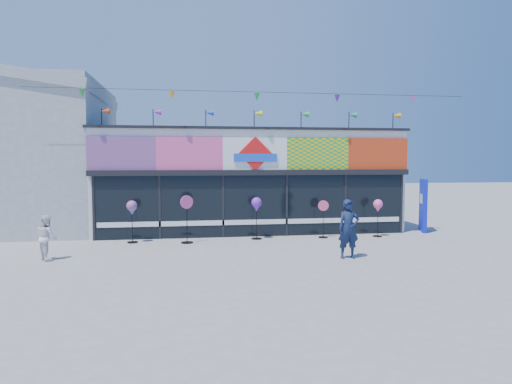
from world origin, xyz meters
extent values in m
plane|color=gray|center=(0.00, 0.00, 0.00)|extent=(80.00, 80.00, 0.00)
cube|color=white|center=(0.00, 6.00, 2.00)|extent=(12.00, 5.00, 4.00)
cube|color=black|center=(0.00, 3.44, 1.15)|extent=(11.60, 0.12, 2.30)
cube|color=black|center=(0.00, 3.40, 2.40)|extent=(12.00, 0.30, 0.20)
cube|color=white|center=(0.00, 3.41, 0.55)|extent=(11.40, 0.10, 0.18)
cube|color=black|center=(0.00, 6.00, 4.05)|extent=(12.20, 5.20, 0.10)
cube|color=black|center=(-5.80, 3.43, 1.15)|extent=(0.08, 0.14, 2.30)
cube|color=black|center=(-3.50, 3.43, 1.15)|extent=(0.08, 0.14, 2.30)
cube|color=black|center=(-1.20, 3.43, 1.15)|extent=(0.08, 0.14, 2.30)
cube|color=black|center=(1.20, 3.43, 1.15)|extent=(0.08, 0.14, 2.30)
cube|color=black|center=(3.50, 3.43, 1.15)|extent=(0.08, 0.14, 2.30)
cube|color=black|center=(5.80, 3.43, 1.15)|extent=(0.08, 0.14, 2.30)
cube|color=red|center=(-4.80, 3.42, 3.10)|extent=(2.40, 0.08, 1.20)
cube|color=#F15091|center=(-2.40, 3.42, 3.10)|extent=(2.40, 0.08, 1.20)
cube|color=white|center=(0.00, 3.42, 3.10)|extent=(2.40, 0.08, 1.20)
cube|color=yellow|center=(2.40, 3.42, 3.10)|extent=(2.40, 0.08, 1.20)
cube|color=red|center=(4.80, 3.42, 3.10)|extent=(2.40, 0.08, 1.20)
cube|color=red|center=(0.00, 3.36, 3.10)|extent=(1.27, 0.06, 1.27)
cube|color=blue|center=(0.00, 3.34, 2.95)|extent=(1.60, 0.05, 0.30)
cube|color=green|center=(-4.03, 3.48, 0.92)|extent=(0.78, 0.03, 0.78)
cube|color=orange|center=(-2.69, 3.48, 1.26)|extent=(0.92, 0.03, 0.92)
cube|color=purple|center=(-1.34, 3.48, 1.48)|extent=(0.78, 0.03, 0.78)
cube|color=#CF45B9|center=(0.00, 3.48, 0.93)|extent=(0.92, 0.03, 0.92)
cube|color=yellow|center=(1.34, 3.48, 1.30)|extent=(0.78, 0.03, 0.78)
cube|color=purple|center=(2.69, 3.48, 1.49)|extent=(0.92, 0.03, 0.92)
cube|color=yellow|center=(4.03, 3.48, 0.98)|extent=(0.78, 0.03, 0.78)
cylinder|color=black|center=(-5.50, 3.65, 4.35)|extent=(0.03, 0.03, 0.70)
cone|color=red|center=(-5.36, 3.65, 4.60)|extent=(0.30, 0.22, 0.22)
cylinder|color=black|center=(-3.70, 3.65, 4.35)|extent=(0.03, 0.03, 0.70)
cone|color=#B729BF|center=(-3.56, 3.65, 4.60)|extent=(0.30, 0.22, 0.22)
cylinder|color=black|center=(-1.80, 3.65, 4.35)|extent=(0.03, 0.03, 0.70)
cone|color=blue|center=(-1.66, 3.65, 4.60)|extent=(0.30, 0.22, 0.22)
cylinder|color=black|center=(0.00, 3.65, 4.35)|extent=(0.03, 0.03, 0.70)
cone|color=yellow|center=(0.14, 3.65, 4.60)|extent=(0.30, 0.22, 0.22)
cylinder|color=black|center=(1.80, 3.65, 4.35)|extent=(0.03, 0.03, 0.70)
cone|color=green|center=(1.94, 3.65, 4.60)|extent=(0.30, 0.22, 0.22)
cylinder|color=black|center=(3.70, 3.65, 4.35)|extent=(0.03, 0.03, 0.70)
cone|color=#17955A|center=(3.84, 3.65, 4.60)|extent=(0.30, 0.22, 0.22)
cylinder|color=black|center=(5.50, 3.65, 4.35)|extent=(0.03, 0.03, 0.70)
cone|color=orange|center=(5.64, 3.65, 4.60)|extent=(0.30, 0.22, 0.22)
cylinder|color=black|center=(0.00, 3.00, 5.30)|extent=(16.00, 0.01, 0.01)
cone|color=green|center=(-6.00, 3.00, 5.12)|extent=(0.20, 0.20, 0.28)
cone|color=#FCAA15|center=(-3.00, 3.00, 5.12)|extent=(0.20, 0.20, 0.28)
cone|color=green|center=(0.00, 3.00, 5.12)|extent=(0.20, 0.20, 0.28)
cone|color=#5623A6|center=(3.00, 3.00, 5.12)|extent=(0.20, 0.20, 0.28)
cone|color=#EC4EC9|center=(6.00, 3.00, 5.12)|extent=(0.20, 0.20, 0.28)
cube|color=#ADB0B2|center=(-10.00, 7.00, 3.00)|extent=(8.00, 7.00, 6.00)
cube|color=#ADB0B2|center=(-10.00, 7.00, 6.10)|extent=(8.18, 7.20, 1.54)
cube|color=#0D1CC6|center=(6.84, 3.62, 1.05)|extent=(0.51, 1.05, 2.11)
cube|color=white|center=(6.76, 3.62, 1.32)|extent=(0.20, 0.46, 0.37)
cylinder|color=black|center=(-4.40, 2.76, 0.01)|extent=(0.37, 0.37, 0.03)
cylinder|color=black|center=(-4.40, 2.76, 0.63)|extent=(0.02, 0.02, 1.21)
sphere|color=blue|center=(-4.40, 2.76, 1.28)|extent=(0.37, 0.37, 0.37)
cone|color=blue|center=(-4.40, 2.76, 1.05)|extent=(0.19, 0.19, 0.17)
cylinder|color=black|center=(-2.53, 2.42, 0.02)|extent=(0.42, 0.42, 0.03)
cylinder|color=black|center=(-2.53, 2.42, 0.72)|extent=(0.03, 0.03, 1.37)
cylinder|color=#D1458B|center=(-2.53, 2.42, 1.42)|extent=(0.44, 0.23, 0.46)
cylinder|color=black|center=(-0.03, 2.85, 0.01)|extent=(0.39, 0.39, 0.03)
cylinder|color=black|center=(-0.03, 2.85, 0.66)|extent=(0.02, 0.02, 1.25)
sphere|color=purple|center=(-0.03, 2.85, 1.33)|extent=(0.39, 0.39, 0.39)
cone|color=purple|center=(-0.03, 2.85, 1.09)|extent=(0.19, 0.19, 0.17)
cylinder|color=black|center=(2.45, 2.77, 0.01)|extent=(0.35, 0.35, 0.03)
cylinder|color=black|center=(2.45, 2.77, 0.60)|extent=(0.02, 0.02, 1.15)
cylinder|color=#D0456B|center=(2.45, 2.77, 1.19)|extent=(0.38, 0.13, 0.39)
cylinder|color=black|center=(4.53, 2.70, 0.01)|extent=(0.35, 0.35, 0.03)
cylinder|color=black|center=(4.53, 2.70, 0.60)|extent=(0.02, 0.02, 1.15)
sphere|color=#F4519F|center=(4.53, 2.70, 1.22)|extent=(0.35, 0.35, 0.35)
cone|color=#F4519F|center=(4.53, 2.70, 1.00)|extent=(0.18, 0.18, 0.16)
imported|color=#131E3C|center=(2.13, -0.76, 0.86)|extent=(0.63, 0.42, 1.72)
imported|color=white|center=(-6.50, 0.34, 0.65)|extent=(0.66, 0.72, 1.30)
camera|label=1|loc=(-2.50, -13.35, 2.86)|focal=32.00mm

